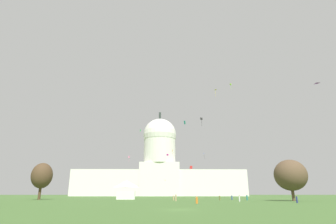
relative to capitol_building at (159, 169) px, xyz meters
name	(u,v)px	position (x,y,z in m)	size (l,w,h in m)	color
ground_plane	(179,210)	(4.53, -181.36, -21.00)	(800.00, 800.00, 0.00)	#42662D
capitol_building	(159,169)	(0.00, 0.00, 0.00)	(133.97, 27.07, 67.96)	silver
event_tent	(126,190)	(-10.51, -119.21, -17.72)	(6.84, 4.72, 6.47)	white
tree_west_mid	(42,176)	(-40.02, -121.08, -12.99)	(8.41, 8.51, 12.43)	#4C3823
tree_east_far	(291,175)	(39.67, -139.26, -13.83)	(12.35, 11.94, 11.62)	brown
person_white_front_left	(239,199)	(22.47, -145.40, -20.23)	(0.39, 0.39, 1.62)	silver
person_teal_mid_center	(247,198)	(28.98, -130.60, -20.22)	(0.44, 0.44, 1.72)	#1E757A
person_olive_near_tent	(220,198)	(20.13, -131.78, -20.32)	(0.51, 0.51, 1.50)	olive
person_orange_back_left	(197,200)	(9.56, -159.38, -20.31)	(0.60, 0.60, 1.56)	orange
person_tan_back_right	(176,198)	(6.06, -140.55, -20.18)	(0.40, 0.40, 1.78)	tan
person_tan_edge_east	(174,198)	(5.80, -131.33, -20.33)	(0.50, 0.50, 1.47)	tan
person_denim_mid_right	(232,198)	(25.60, -124.96, -20.29)	(0.47, 0.47, 1.59)	#3D5684
person_navy_aisle_center	(297,200)	(32.54, -155.89, -20.26)	(0.45, 0.45, 1.60)	navy
kite_yellow_high	(215,91)	(29.77, -86.89, 33.02)	(1.28, 1.37, 3.99)	yellow
kite_black_mid	(201,119)	(17.50, -117.18, 9.12)	(0.95, 0.98, 3.64)	black
kite_magenta_mid	(168,155)	(4.94, -78.46, 0.32)	(1.11, 1.12, 0.92)	#D1339E
kite_red_low	(191,167)	(9.44, -150.71, -12.70)	(0.75, 0.23, 0.79)	red
kite_green_high	(140,130)	(-11.47, -56.01, 18.37)	(0.66, 1.03, 1.50)	green
kite_pink_low	(129,157)	(-10.51, -115.38, -5.66)	(0.71, 0.66, 2.19)	pink
kite_orange_mid	(173,151)	(8.36, -58.80, 5.35)	(0.42, 0.81, 2.83)	orange
kite_violet_mid	(316,84)	(42.11, -155.05, 8.27)	(1.43, 1.43, 0.21)	purple
kite_gold_low	(165,181)	(4.43, -29.77, -10.57)	(1.56, 1.25, 0.28)	gold
kite_lime_high	(231,84)	(38.80, -85.23, 37.28)	(0.87, 0.83, 3.51)	#8CD133
kite_blue_mid	(204,154)	(28.45, -51.53, 4.28)	(1.46, 1.17, 3.25)	blue
kite_turquoise_mid	(185,123)	(11.00, -116.18, 7.86)	(0.62, 1.28, 1.54)	teal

